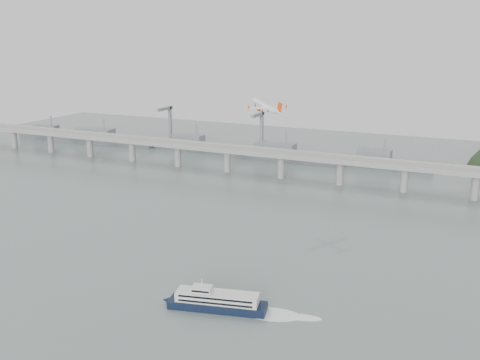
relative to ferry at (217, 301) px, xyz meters
The scene contains 5 objects.
ground 38.86m from the ferry, 135.31° to the left, with size 900.00×900.00×0.00m, color slate.
bridge 229.43m from the ferry, 97.19° to the left, with size 800.00×22.00×23.90m.
distant_fleet 344.78m from the ferry, 122.03° to the left, with size 453.00×60.90×40.00m.
ferry is the anchor object (origin of this frame).
airliner 147.19m from the ferry, 103.44° to the left, with size 29.11×27.54×9.17m.
Camera 1 is at (131.30, -225.84, 117.20)m, focal length 42.00 mm.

